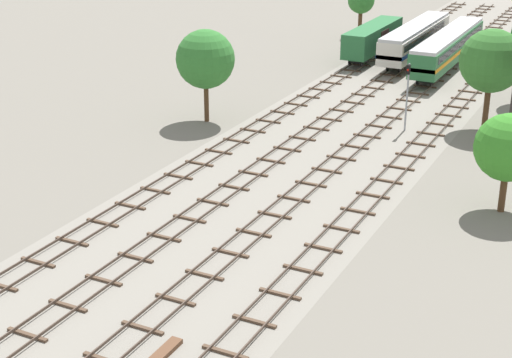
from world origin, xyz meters
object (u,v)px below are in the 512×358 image
freight_boxcar_far_left_near (373,38)px  passenger_coach_centre_left_nearest (448,46)px  signal_post_nearest (407,89)px  diesel_railcar_left_mid (415,37)px

freight_boxcar_far_left_near → passenger_coach_centre_left_nearest: bearing=-8.3°
passenger_coach_centre_left_nearest → freight_boxcar_far_left_near: 9.33m
freight_boxcar_far_left_near → signal_post_nearest: signal_post_nearest is taller
passenger_coach_centre_left_nearest → freight_boxcar_far_left_near: size_ratio=1.57×
freight_boxcar_far_left_near → diesel_railcar_left_mid: bearing=19.8°
signal_post_nearest → freight_boxcar_far_left_near: bearing=114.7°
diesel_railcar_left_mid → signal_post_nearest: size_ratio=3.49×
passenger_coach_centre_left_nearest → signal_post_nearest: 23.90m
diesel_railcar_left_mid → signal_post_nearest: signal_post_nearest is taller
passenger_coach_centre_left_nearest → signal_post_nearest: (2.31, -23.77, 1.09)m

